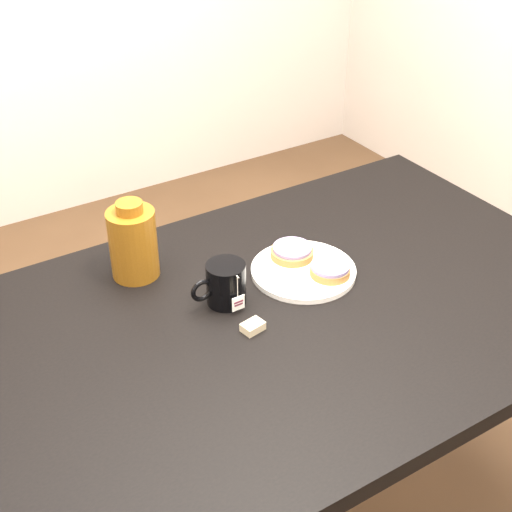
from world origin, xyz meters
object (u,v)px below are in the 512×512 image
(bagel_back, at_px, (292,252))
(teabag_pouch, at_px, (253,327))
(table, at_px, (291,336))
(plate, at_px, (303,270))
(mug, at_px, (225,284))
(bagel_package, at_px, (133,242))
(bagel_front, at_px, (330,270))

(bagel_back, height_order, teabag_pouch, bagel_back)
(teabag_pouch, bearing_deg, table, 12.27)
(plate, height_order, mug, mug)
(bagel_package, bearing_deg, plate, -31.81)
(plate, bearing_deg, mug, 179.84)
(bagel_front, xyz_separation_m, mug, (-0.24, 0.05, 0.02))
(bagel_package, bearing_deg, bagel_front, -34.97)
(plate, relative_size, teabag_pouch, 5.31)
(bagel_front, xyz_separation_m, bagel_package, (-0.36, 0.25, 0.06))
(plate, xyz_separation_m, bagel_back, (0.01, 0.06, 0.02))
(table, height_order, mug, mug)
(plate, height_order, bagel_front, bagel_front)
(bagel_back, relative_size, bagel_front, 1.26)
(plate, relative_size, bagel_front, 2.36)
(mug, height_order, bagel_package, bagel_package)
(table, xyz_separation_m, bagel_front, (0.13, 0.04, 0.11))
(bagel_front, height_order, bagel_package, bagel_package)
(mug, xyz_separation_m, bagel_package, (-0.12, 0.20, 0.04))
(plate, bearing_deg, table, -135.82)
(teabag_pouch, relative_size, bagel_package, 0.24)
(bagel_back, distance_m, bagel_package, 0.37)
(bagel_front, bearing_deg, mug, 167.91)
(bagel_front, distance_m, bagel_package, 0.44)
(table, xyz_separation_m, bagel_package, (-0.23, 0.29, 0.17))
(plate, xyz_separation_m, mug, (-0.20, 0.00, 0.04))
(mug, bearing_deg, table, -38.52)
(plate, distance_m, bagel_back, 0.06)
(bagel_front, distance_m, teabag_pouch, 0.25)
(bagel_front, relative_size, bagel_package, 0.55)
(table, relative_size, bagel_package, 7.56)
(table, distance_m, mug, 0.20)
(bagel_back, xyz_separation_m, bagel_package, (-0.33, 0.15, 0.06))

